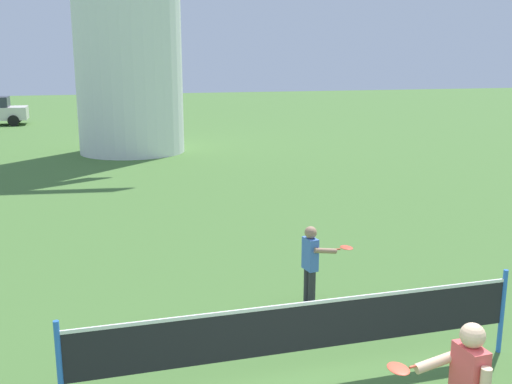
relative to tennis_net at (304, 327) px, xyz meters
The scene contains 2 objects.
tennis_net is the anchor object (origin of this frame).
player_far 2.25m from the tennis_net, 66.80° to the left, with size 0.75×0.42×1.22m.
Camera 1 is at (-2.10, -3.43, 3.65)m, focal length 41.43 mm.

